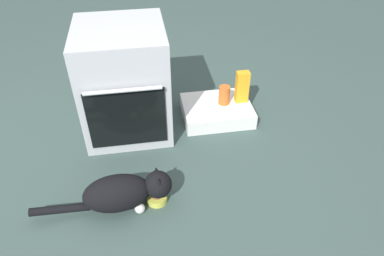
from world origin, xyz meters
name	(u,v)px	position (x,y,z in m)	size (l,w,h in m)	color
ground	(130,171)	(0.00, 0.00, 0.00)	(8.00, 8.00, 0.00)	#384C47
oven	(125,81)	(0.02, 0.47, 0.37)	(0.56, 0.63, 0.74)	#B7BABF
pantry_cabinet	(217,111)	(0.66, 0.47, 0.06)	(0.50, 0.39, 0.11)	white
food_bowl	(157,198)	(0.15, -0.27, 0.03)	(0.12, 0.12, 0.07)	#D1D14C
cat	(124,192)	(-0.03, -0.28, 0.12)	(0.77, 0.23, 0.23)	black
sauce_jar	(224,95)	(0.71, 0.47, 0.18)	(0.08, 0.08, 0.14)	#D16023
juice_carton	(242,87)	(0.84, 0.48, 0.23)	(0.09, 0.06, 0.24)	orange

